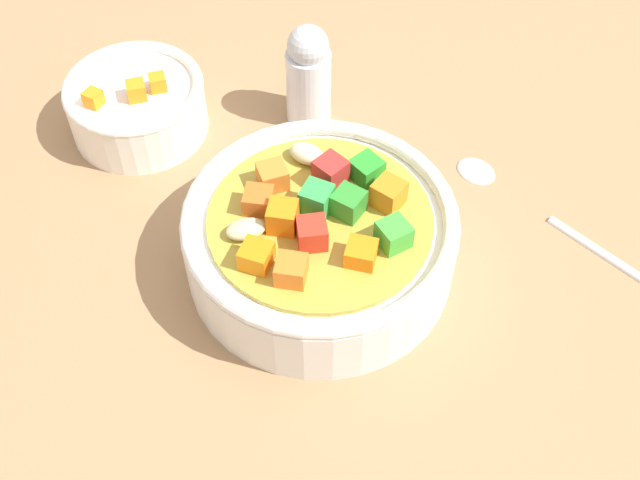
% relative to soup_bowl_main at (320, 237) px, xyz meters
% --- Properties ---
extents(ground_plane, '(1.40, 1.40, 0.02)m').
position_rel_soup_bowl_main_xyz_m(ground_plane, '(0.00, -0.00, -0.04)').
color(ground_plane, '#9E754F').
extents(soup_bowl_main, '(0.18, 0.18, 0.07)m').
position_rel_soup_bowl_main_xyz_m(soup_bowl_main, '(0.00, 0.00, 0.00)').
color(soup_bowl_main, white).
rests_on(soup_bowl_main, ground_plane).
extents(spoon, '(0.11, 0.19, 0.01)m').
position_rel_soup_bowl_main_xyz_m(spoon, '(0.16, -0.00, -0.03)').
color(spoon, silver).
rests_on(spoon, ground_plane).
extents(side_bowl_small, '(0.11, 0.11, 0.05)m').
position_rel_soup_bowl_main_xyz_m(side_bowl_small, '(-0.10, 0.17, -0.01)').
color(side_bowl_small, white).
rests_on(side_bowl_small, ground_plane).
extents(pepper_shaker, '(0.03, 0.03, 0.08)m').
position_rel_soup_bowl_main_xyz_m(pepper_shaker, '(0.03, 0.14, 0.01)').
color(pepper_shaker, silver).
rests_on(pepper_shaker, ground_plane).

